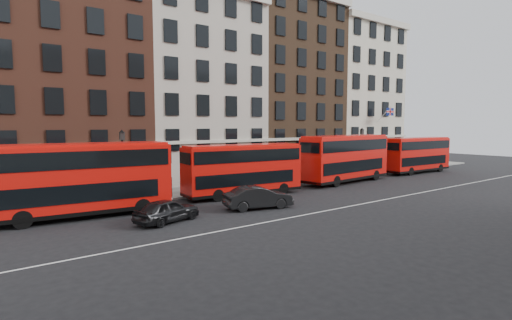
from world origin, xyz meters
TOP-DOWN VIEW (x-y plane):
  - ground at (0.00, 0.00)m, footprint 120.00×120.00m
  - pavement at (0.00, 10.50)m, footprint 80.00×5.00m
  - kerb at (0.00, 8.00)m, footprint 80.00×0.30m
  - road_centre_line at (0.00, -2.00)m, footprint 70.00×0.12m
  - building_terrace at (-0.31, 17.88)m, footprint 64.00×11.95m
  - bus_a at (-14.54, 6.00)m, footprint 11.32×3.73m
  - bus_b at (-1.96, 6.00)m, footprint 10.22×3.37m
  - bus_c at (10.73, 5.99)m, footprint 11.47×3.67m
  - bus_d at (23.83, 5.99)m, footprint 10.23×2.84m
  - car_rear at (-10.64, 1.66)m, footprint 4.50×2.79m
  - car_front at (-3.94, 1.39)m, footprint 5.03×2.79m
  - lamp_post_left at (-10.87, 8.55)m, footprint 0.44×0.44m
  - lamp_post_right at (16.39, 8.43)m, footprint 0.44×0.44m
  - traffic_light at (22.04, 8.15)m, footprint 0.25×0.45m
  - iron_railings at (0.00, 12.70)m, footprint 6.60×0.06m

SIDE VIEW (x-z plane):
  - ground at x=0.00m, z-range 0.00..0.00m
  - road_centre_line at x=0.00m, z-range 0.00..0.01m
  - pavement at x=0.00m, z-range 0.00..0.15m
  - kerb at x=0.00m, z-range 0.00..0.16m
  - iron_railings at x=0.00m, z-range 0.15..1.15m
  - car_rear at x=-10.64m, z-range 0.00..1.43m
  - car_front at x=-3.94m, z-range 0.00..1.57m
  - bus_b at x=-1.96m, z-range 0.15..4.37m
  - bus_d at x=23.83m, z-range 0.15..4.41m
  - traffic_light at x=22.04m, z-range 0.81..4.08m
  - bus_a at x=-14.54m, z-range 0.17..4.84m
  - bus_c at x=10.73m, z-range 0.17..4.91m
  - lamp_post_left at x=-10.87m, z-range 0.42..5.74m
  - lamp_post_right at x=16.39m, z-range 0.42..5.74m
  - building_terrace at x=-0.31m, z-range -0.76..21.24m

